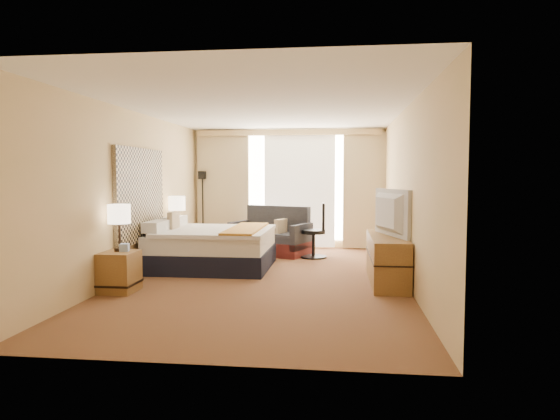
# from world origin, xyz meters

# --- Properties ---
(floor) EXTENTS (4.20, 7.00, 0.02)m
(floor) POSITION_xyz_m (0.00, 0.00, 0.00)
(floor) COLOR #521E17
(floor) RESTS_ON ground
(ceiling) EXTENTS (4.20, 7.00, 0.02)m
(ceiling) POSITION_xyz_m (0.00, 0.00, 2.60)
(ceiling) COLOR white
(ceiling) RESTS_ON wall_back
(wall_back) EXTENTS (4.20, 0.02, 2.60)m
(wall_back) POSITION_xyz_m (0.00, 3.50, 1.30)
(wall_back) COLOR #E5BD8B
(wall_back) RESTS_ON ground
(wall_front) EXTENTS (4.20, 0.02, 2.60)m
(wall_front) POSITION_xyz_m (0.00, -3.50, 1.30)
(wall_front) COLOR #E5BD8B
(wall_front) RESTS_ON ground
(wall_left) EXTENTS (0.02, 7.00, 2.60)m
(wall_left) POSITION_xyz_m (-2.10, 0.00, 1.30)
(wall_left) COLOR #E5BD8B
(wall_left) RESTS_ON ground
(wall_right) EXTENTS (0.02, 7.00, 2.60)m
(wall_right) POSITION_xyz_m (2.10, 0.00, 1.30)
(wall_right) COLOR #E5BD8B
(wall_right) RESTS_ON ground
(headboard) EXTENTS (0.06, 1.85, 1.50)m
(headboard) POSITION_xyz_m (-2.06, 0.20, 1.28)
(headboard) COLOR black
(headboard) RESTS_ON wall_left
(nightstand_left) EXTENTS (0.45, 0.52, 0.55)m
(nightstand_left) POSITION_xyz_m (-1.87, -1.05, 0.28)
(nightstand_left) COLOR olive
(nightstand_left) RESTS_ON floor
(nightstand_right) EXTENTS (0.45, 0.52, 0.55)m
(nightstand_right) POSITION_xyz_m (-1.87, 1.45, 0.28)
(nightstand_right) COLOR olive
(nightstand_right) RESTS_ON floor
(media_dresser) EXTENTS (0.50, 1.80, 0.70)m
(media_dresser) POSITION_xyz_m (1.83, 0.00, 0.35)
(media_dresser) COLOR olive
(media_dresser) RESTS_ON floor
(window) EXTENTS (2.30, 0.02, 2.30)m
(window) POSITION_xyz_m (0.25, 3.47, 1.32)
(window) COLOR white
(window) RESTS_ON wall_back
(curtains) EXTENTS (4.12, 0.19, 2.56)m
(curtains) POSITION_xyz_m (-0.00, 3.39, 1.41)
(curtains) COLOR beige
(curtains) RESTS_ON floor
(bed) EXTENTS (1.99, 1.82, 0.96)m
(bed) POSITION_xyz_m (-1.06, 0.85, 0.35)
(bed) COLOR black
(bed) RESTS_ON floor
(loveseat) EXTENTS (1.73, 1.34, 0.96)m
(loveseat) POSITION_xyz_m (-0.24, 2.49, 0.32)
(loveseat) COLOR #541A18
(loveseat) RESTS_ON floor
(floor_lamp) EXTENTS (0.21, 0.21, 1.69)m
(floor_lamp) POSITION_xyz_m (-1.90, 3.30, 1.19)
(floor_lamp) COLOR black
(floor_lamp) RESTS_ON floor
(desk_chair) EXTENTS (0.52, 0.52, 1.06)m
(desk_chair) POSITION_xyz_m (0.69, 2.10, 0.47)
(desk_chair) COLOR black
(desk_chair) RESTS_ON floor
(lamp_left) EXTENTS (0.31, 0.31, 0.65)m
(lamp_left) POSITION_xyz_m (-1.88, -0.99, 1.05)
(lamp_left) COLOR black
(lamp_left) RESTS_ON nightstand_left
(lamp_right) EXTENTS (0.31, 0.31, 0.66)m
(lamp_right) POSITION_xyz_m (-1.89, 1.50, 1.06)
(lamp_right) COLOR black
(lamp_right) RESTS_ON nightstand_right
(tissue_box) EXTENTS (0.14, 0.14, 0.11)m
(tissue_box) POSITION_xyz_m (-1.81, -0.99, 0.60)
(tissue_box) COLOR #90ABDE
(tissue_box) RESTS_ON nightstand_left
(telephone) EXTENTS (0.17, 0.13, 0.06)m
(telephone) POSITION_xyz_m (-1.84, 1.59, 0.58)
(telephone) COLOR black
(telephone) RESTS_ON nightstand_right
(television) EXTENTS (0.50, 1.20, 0.69)m
(television) POSITION_xyz_m (1.78, -0.03, 1.05)
(television) COLOR black
(television) RESTS_ON media_dresser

